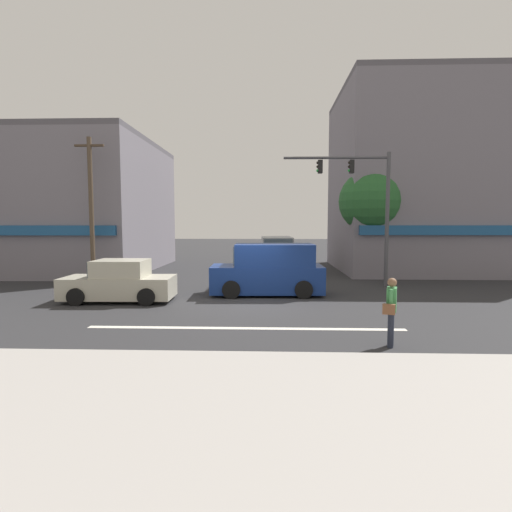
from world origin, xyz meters
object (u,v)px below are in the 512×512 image
(sedan_parked_curbside, at_px, (119,283))
(van_crossing_leftbound, at_px, (269,271))
(traffic_light_mast, at_px, (366,197))
(pedestrian_foreground_with_bag, at_px, (391,308))
(street_tree, at_px, (370,202))
(utility_pole_near_left, at_px, (91,209))
(van_waiting_far, at_px, (277,255))
(utility_pole_far_right, at_px, (402,203))

(sedan_parked_curbside, bearing_deg, van_crossing_leftbound, 15.84)
(traffic_light_mast, bearing_deg, van_crossing_leftbound, -153.17)
(pedestrian_foreground_with_bag, bearing_deg, traffic_light_mast, 80.52)
(street_tree, xyz_separation_m, utility_pole_near_left, (-14.00, -3.10, -0.47))
(street_tree, bearing_deg, van_waiting_far, 153.43)
(van_crossing_leftbound, bearing_deg, utility_pole_far_right, 38.66)
(traffic_light_mast, relative_size, van_crossing_leftbound, 1.33)
(traffic_light_mast, relative_size, pedestrian_foreground_with_bag, 3.71)
(van_waiting_far, bearing_deg, utility_pole_far_right, -19.02)
(utility_pole_far_right, xyz_separation_m, van_crossing_leftbound, (-7.22, -5.77, -3.03))
(utility_pole_near_left, bearing_deg, traffic_light_mast, -1.05)
(traffic_light_mast, height_order, pedestrian_foreground_with_bag, traffic_light_mast)
(utility_pole_near_left, height_order, pedestrian_foreground_with_bag, utility_pole_near_left)
(street_tree, relative_size, pedestrian_foreground_with_bag, 3.50)
(street_tree, xyz_separation_m, van_waiting_far, (-5.01, 2.51, -3.13))
(traffic_light_mast, xyz_separation_m, van_crossing_leftbound, (-4.46, -2.26, -3.17))
(traffic_light_mast, xyz_separation_m, pedestrian_foreground_with_bag, (-1.54, -9.20, -3.22))
(street_tree, height_order, sedan_parked_curbside, street_tree)
(utility_pole_near_left, xyz_separation_m, pedestrian_foreground_with_bag, (11.47, -9.44, -2.71))
(street_tree, bearing_deg, utility_pole_near_left, -167.50)
(utility_pole_near_left, xyz_separation_m, traffic_light_mast, (13.01, -0.24, 0.52))
(street_tree, height_order, traffic_light_mast, traffic_light_mast)
(van_waiting_far, bearing_deg, utility_pole_near_left, -148.03)
(utility_pole_far_right, distance_m, sedan_parked_curbside, 15.24)
(street_tree, bearing_deg, traffic_light_mast, -106.55)
(pedestrian_foreground_with_bag, bearing_deg, utility_pole_near_left, 140.54)
(van_waiting_far, height_order, van_crossing_leftbound, same)
(utility_pole_near_left, xyz_separation_m, utility_pole_far_right, (15.76, 3.28, 0.38))
(traffic_light_mast, distance_m, van_waiting_far, 7.77)
(utility_pole_far_right, height_order, van_waiting_far, utility_pole_far_right)
(utility_pole_far_right, distance_m, van_crossing_leftbound, 9.73)
(street_tree, bearing_deg, van_crossing_leftbound, -134.27)
(van_waiting_far, distance_m, van_crossing_leftbound, 8.12)
(van_crossing_leftbound, bearing_deg, van_waiting_far, 86.86)
(van_waiting_far, xyz_separation_m, sedan_parked_curbside, (-6.14, -9.72, -0.29))
(traffic_light_mast, relative_size, sedan_parked_curbside, 1.49)
(street_tree, height_order, van_waiting_far, street_tree)
(traffic_light_mast, height_order, van_waiting_far, traffic_light_mast)
(traffic_light_mast, distance_m, pedestrian_foreground_with_bag, 9.87)
(traffic_light_mast, distance_m, van_crossing_leftbound, 5.92)
(utility_pole_near_left, distance_m, pedestrian_foreground_with_bag, 15.10)
(van_waiting_far, height_order, sedan_parked_curbside, van_waiting_far)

